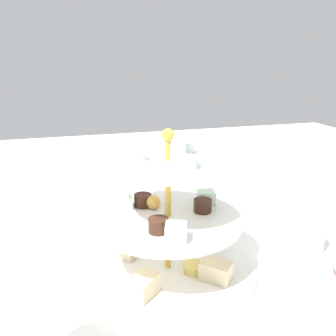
{
  "coord_description": "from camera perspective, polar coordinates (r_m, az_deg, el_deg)",
  "views": [
    {
      "loc": [
        -0.16,
        -0.54,
        0.35
      ],
      "look_at": [
        0.0,
        0.0,
        0.18
      ],
      "focal_mm": 39.92,
      "sensor_mm": 36.0,
      "label": 1
    }
  ],
  "objects": [
    {
      "name": "tiered_serving_stand",
      "position": [
        0.62,
        0.04,
        -9.42
      ],
      "size": [
        0.29,
        0.29,
        0.25
      ],
      "color": "white",
      "rests_on": "ground_plane"
    },
    {
      "name": "ground_plane",
      "position": [
        0.66,
        0.0,
        -15.57
      ],
      "size": [
        2.4,
        2.4,
        0.0
      ],
      "primitive_type": "plane",
      "color": "white"
    },
    {
      "name": "butter_knife_left",
      "position": [
        0.83,
        -20.98,
        -9.53
      ],
      "size": [
        0.14,
        0.12,
        0.0
      ],
      "primitive_type": "cube",
      "rotation": [
        0.0,
        0.0,
        3.84
      ],
      "color": "silver",
      "rests_on": "ground_plane"
    },
    {
      "name": "water_glass_tall_right",
      "position": [
        0.47,
        -20.78,
        -22.78
      ],
      "size": [
        0.07,
        0.07,
        0.13
      ],
      "primitive_type": "cylinder",
      "color": "silver",
      "rests_on": "ground_plane"
    },
    {
      "name": "water_glass_short_left",
      "position": [
        0.75,
        20.58,
        -9.47
      ],
      "size": [
        0.06,
        0.06,
        0.07
      ],
      "primitive_type": "cylinder",
      "color": "silver",
      "rests_on": "ground_plane"
    }
  ]
}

